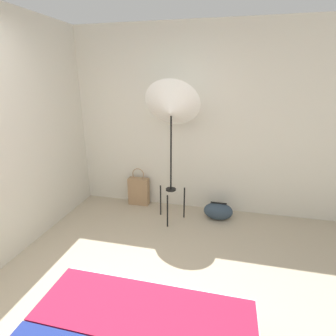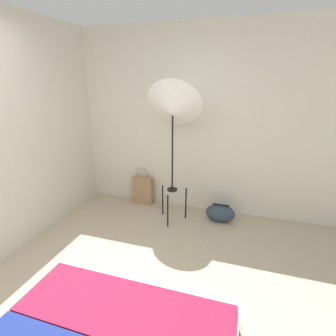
% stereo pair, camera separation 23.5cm
% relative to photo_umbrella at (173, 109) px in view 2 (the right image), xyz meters
% --- Properties ---
extents(wall_back, '(8.00, 0.05, 2.60)m').
position_rel_photo_umbrella_xyz_m(wall_back, '(-0.09, 0.49, -0.23)').
color(wall_back, beige).
rests_on(wall_back, ground_plane).
extents(wall_side_left, '(0.05, 8.00, 2.60)m').
position_rel_photo_umbrella_xyz_m(wall_side_left, '(-1.54, -1.01, -0.23)').
color(wall_side_left, beige).
rests_on(wall_side_left, ground_plane).
extents(photo_umbrella, '(0.71, 0.56, 1.89)m').
position_rel_photo_umbrella_xyz_m(photo_umbrella, '(0.00, 0.00, 0.00)').
color(photo_umbrella, black).
rests_on(photo_umbrella, ground_plane).
extents(tote_bag, '(0.32, 0.13, 0.60)m').
position_rel_photo_umbrella_xyz_m(tote_bag, '(-0.59, 0.36, -1.31)').
color(tote_bag, '#9E7A56').
rests_on(tote_bag, ground_plane).
extents(duffel_bag, '(0.40, 0.24, 0.25)m').
position_rel_photo_umbrella_xyz_m(duffel_bag, '(0.65, 0.17, -1.41)').
color(duffel_bag, '#2D3D4C').
rests_on(duffel_bag, ground_plane).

